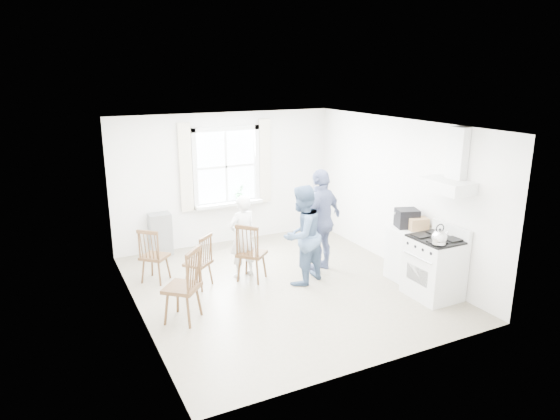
% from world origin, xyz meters
% --- Properties ---
extents(room_shell, '(4.62, 5.12, 2.64)m').
position_xyz_m(room_shell, '(0.00, 0.00, 1.30)').
color(room_shell, gray).
rests_on(room_shell, ground).
extents(window_assembly, '(1.88, 0.24, 1.70)m').
position_xyz_m(window_assembly, '(0.00, 2.45, 1.46)').
color(window_assembly, white).
rests_on(window_assembly, room_shell).
extents(range_hood, '(0.45, 0.76, 0.94)m').
position_xyz_m(range_hood, '(2.07, -1.35, 1.90)').
color(range_hood, silver).
rests_on(range_hood, room_shell).
extents(shelf_unit, '(0.40, 0.30, 0.80)m').
position_xyz_m(shelf_unit, '(-1.40, 2.33, 0.40)').
color(shelf_unit, gray).
rests_on(shelf_unit, ground).
extents(gas_stove, '(0.68, 0.76, 1.12)m').
position_xyz_m(gas_stove, '(1.91, -1.35, 0.48)').
color(gas_stove, silver).
rests_on(gas_stove, ground).
extents(kettle, '(0.23, 0.23, 0.32)m').
position_xyz_m(kettle, '(1.72, -1.59, 1.05)').
color(kettle, silver).
rests_on(kettle, gas_stove).
extents(low_cabinet, '(0.50, 0.55, 0.90)m').
position_xyz_m(low_cabinet, '(1.98, -0.65, 0.45)').
color(low_cabinet, silver).
rests_on(low_cabinet, ground).
extents(stereo_stack, '(0.42, 0.40, 0.30)m').
position_xyz_m(stereo_stack, '(1.96, -0.60, 1.05)').
color(stereo_stack, black).
rests_on(stereo_stack, low_cabinet).
extents(cardboard_box, '(0.35, 0.28, 0.19)m').
position_xyz_m(cardboard_box, '(2.04, -0.78, 1.00)').
color(cardboard_box, '#A27C4E').
rests_on(cardboard_box, low_cabinet).
extents(windsor_chair_a, '(0.52, 0.52, 0.89)m').
position_xyz_m(windsor_chair_a, '(-1.15, 0.53, 0.54)').
color(windsor_chair_a, '#3E2714').
rests_on(windsor_chair_a, ground).
extents(windsor_chair_b, '(0.55, 0.55, 0.93)m').
position_xyz_m(windsor_chair_b, '(-1.84, 1.06, 0.57)').
color(windsor_chair_b, '#3E2714').
rests_on(windsor_chair_b, ground).
extents(windsor_chair_c, '(0.63, 0.63, 1.07)m').
position_xyz_m(windsor_chair_c, '(-1.66, -0.47, 0.66)').
color(windsor_chair_c, '#3E2714').
rests_on(windsor_chair_c, ground).
extents(person_left, '(0.61, 0.61, 1.42)m').
position_xyz_m(person_left, '(-0.41, 0.68, 0.71)').
color(person_left, white).
rests_on(person_left, ground).
extents(person_mid, '(1.04, 1.04, 1.63)m').
position_xyz_m(person_mid, '(0.35, 0.01, 0.82)').
color(person_mid, '#445D7F').
rests_on(person_mid, ground).
extents(person_right, '(1.40, 1.40, 1.79)m').
position_xyz_m(person_right, '(0.91, 0.34, 0.90)').
color(person_right, navy).
rests_on(person_right, ground).
extents(potted_plant, '(0.21, 0.21, 0.34)m').
position_xyz_m(potted_plant, '(0.23, 2.36, 1.02)').
color(potted_plant, '#32713B').
rests_on(potted_plant, window_assembly).
extents(windsor_chair_d, '(0.58, 0.58, 1.00)m').
position_xyz_m(windsor_chair_d, '(-0.41, 0.41, 0.61)').
color(windsor_chair_d, '#3E2714').
rests_on(windsor_chair_d, ground).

